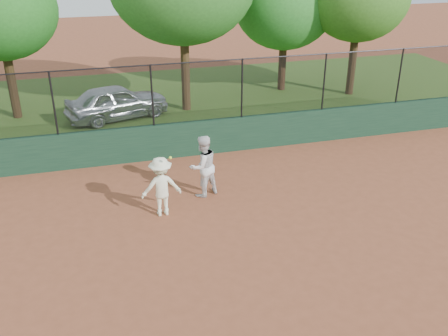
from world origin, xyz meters
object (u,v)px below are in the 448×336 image
object	(u,v)px
player_second	(203,166)
player_main	(161,187)
tree_3	(285,5)
parked_car	(117,102)

from	to	relation	value
player_second	player_main	bearing A→B (deg)	8.54
player_second	tree_3	xyz separation A→B (m)	(6.23, 9.56, 3.05)
parked_car	tree_3	xyz separation A→B (m)	(8.01, 2.12, 3.25)
player_second	tree_3	size ratio (longest dim) A/B	0.30
parked_car	tree_3	bearing A→B (deg)	-91.89
tree_3	player_main	bearing A→B (deg)	-126.14
player_second	player_main	distance (m)	1.53
player_main	parked_car	bearing A→B (deg)	93.23
player_second	tree_3	distance (m)	11.81
player_second	tree_3	world-z (taller)	tree_3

